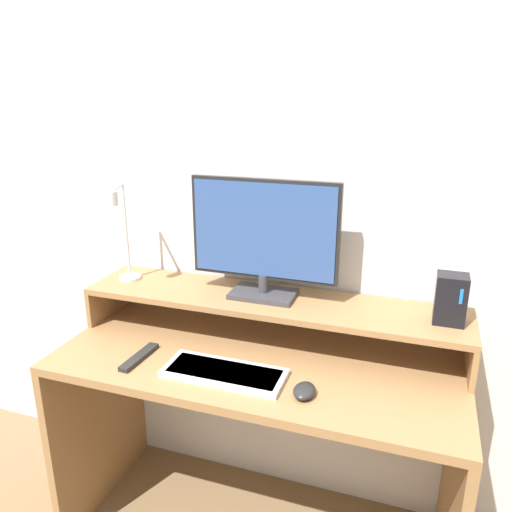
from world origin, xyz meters
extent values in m
cube|color=silver|center=(0.00, 0.64, 1.25)|extent=(6.00, 0.05, 2.50)
cube|color=olive|center=(0.00, 0.30, 0.76)|extent=(1.39, 0.60, 0.03)
cube|color=olive|center=(-0.68, 0.30, 0.37)|extent=(0.03, 0.60, 0.74)
cube|color=olive|center=(0.68, 0.30, 0.37)|extent=(0.03, 0.60, 0.74)
cube|color=olive|center=(-0.68, 0.46, 0.84)|extent=(0.02, 0.29, 0.14)
cube|color=olive|center=(0.68, 0.46, 0.84)|extent=(0.02, 0.29, 0.14)
cube|color=olive|center=(0.00, 0.46, 0.92)|extent=(1.39, 0.29, 0.02)
cube|color=#38383D|center=(-0.03, 0.47, 0.94)|extent=(0.23, 0.15, 0.02)
cylinder|color=#38383D|center=(-0.03, 0.47, 0.99)|extent=(0.04, 0.04, 0.07)
cube|color=black|center=(-0.03, 0.47, 1.19)|extent=(0.54, 0.02, 0.36)
cube|color=#2D4C8C|center=(-0.03, 0.46, 1.19)|extent=(0.51, 0.01, 0.33)
cylinder|color=silver|center=(-0.59, 0.46, 0.94)|extent=(0.09, 0.09, 0.01)
cylinder|color=silver|center=(-0.59, 0.46, 1.13)|extent=(0.01, 0.01, 0.37)
cylinder|color=silver|center=(-0.56, 0.39, 1.32)|extent=(0.06, 0.14, 0.01)
cylinder|color=silver|center=(-0.54, 0.32, 1.29)|extent=(0.04, 0.04, 0.05)
cube|color=black|center=(0.60, 0.45, 1.02)|extent=(0.10, 0.08, 0.16)
cube|color=#1972F2|center=(0.63, 0.41, 1.05)|extent=(0.01, 0.00, 0.05)
cube|color=silver|center=(-0.06, 0.16, 0.78)|extent=(0.39, 0.16, 0.02)
cube|color=#AFAFB3|center=(-0.06, 0.16, 0.79)|extent=(0.36, 0.13, 0.01)
ellipsoid|color=black|center=(0.21, 0.14, 0.79)|extent=(0.07, 0.09, 0.03)
cube|color=black|center=(-0.38, 0.16, 0.78)|extent=(0.05, 0.19, 0.02)
camera|label=1|loc=(0.49, -1.13, 1.65)|focal=35.00mm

